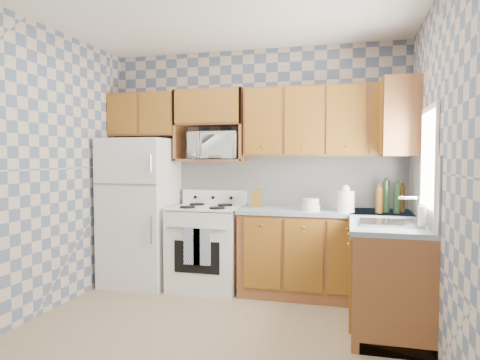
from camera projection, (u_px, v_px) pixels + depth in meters
The scene contains 30 objects.
floor at pixel (211, 338), 3.47m from camera, with size 3.40×3.40×0.00m, color #7F6950.
back_wall at pixel (254, 168), 4.94m from camera, with size 3.40×0.02×2.70m, color slate.
right_wall at pixel (442, 174), 2.97m from camera, with size 0.02×3.20×2.70m, color slate.
backsplash_back at pixel (288, 181), 4.84m from camera, with size 2.60×0.01×0.56m, color silver.
backsplash_right at pixel (422, 188), 3.76m from camera, with size 0.01×1.60×0.56m, color silver.
refrigerator at pixel (140, 212), 4.95m from camera, with size 0.75×0.70×1.68m, color white.
stove_body at pixel (207, 248), 4.79m from camera, with size 0.76×0.65×0.90m, color white.
cooktop at pixel (207, 208), 4.77m from camera, with size 0.76×0.65×0.03m, color silver.
backguard at pixel (214, 197), 5.03m from camera, with size 0.76×0.08×0.17m, color white.
dish_towel_left at pixel (192, 246), 4.47m from camera, with size 0.18×0.03×0.38m, color navy.
dish_towel_right at pixel (202, 247), 4.44m from camera, with size 0.18×0.03×0.38m, color navy.
base_cabinets_back at pixel (324, 255), 4.50m from camera, with size 1.75×0.60×0.88m, color brown.
base_cabinets_right at pixel (386, 271), 3.87m from camera, with size 0.60×1.60×0.88m, color brown.
countertop_back at pixel (325, 212), 4.47m from camera, with size 1.77×0.63×0.04m, color gray.
countertop_right at pixel (386, 220), 3.85m from camera, with size 0.63×1.60×0.04m, color gray.
upper_cabinets_back at pixel (326, 122), 4.55m from camera, with size 1.75×0.33×0.74m, color brown.
upper_cabinets_fridge at pixel (145, 115), 5.07m from camera, with size 0.82×0.33×0.50m, color brown.
upper_cabinets_right at pixel (399, 118), 4.20m from camera, with size 0.33×0.70×0.74m, color brown.
microwave_shelf at pixel (211, 160), 4.90m from camera, with size 0.80×0.33×0.03m, color brown.
microwave at pixel (215, 146), 4.87m from camera, with size 0.55×0.38×0.31m, color white.
sink at pixel (390, 223), 3.51m from camera, with size 0.48×0.40×0.03m, color #B7B7BC.
window at pixel (429, 160), 3.41m from camera, with size 0.02×0.66×0.86m, color silver.
bottle_0 at pixel (386, 196), 4.26m from camera, with size 0.07×0.07×0.32m, color black.
bottle_1 at pixel (397, 198), 4.18m from camera, with size 0.07×0.07×0.29m, color black.
bottle_2 at pixel (401, 199), 4.26m from camera, with size 0.07×0.07×0.27m, color #53300E.
bottle_3 at pixel (379, 200), 4.20m from camera, with size 0.07×0.07×0.25m, color #53300E.
knife_block at pixel (257, 198), 4.68m from camera, with size 0.09×0.09×0.20m, color brown.
electric_kettle at pixel (346, 202), 4.27m from camera, with size 0.17×0.17×0.21m, color white.
food_containers at pixel (311, 205), 4.37m from camera, with size 0.19×0.19×0.13m, color silver, non-canonical shape.
soap_bottle at pixel (422, 217), 3.29m from camera, with size 0.06×0.06×0.17m, color silver.
Camera 1 is at (1.07, -3.23, 1.47)m, focal length 32.00 mm.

